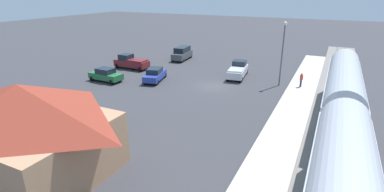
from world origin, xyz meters
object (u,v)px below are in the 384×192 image
Objects in this scene: sedan_blue at (155,75)px; sedan_green at (106,75)px; suv_charcoal at (182,53)px; light_pole_near_platform at (283,46)px; station_building at (25,127)px; pedestrian_on_platform at (301,79)px; pickup_maroon at (131,62)px; pickup_silver at (238,70)px.

sedan_blue is 6.38m from sedan_green.
suv_charcoal is 0.65× the size of light_pole_near_platform.
sedan_blue is at bearing -79.71° from station_building.
sedan_green is (3.09, 15.40, -0.27)m from suv_charcoal.
pedestrian_on_platform is 0.31× the size of pickup_maroon.
suv_charcoal is 0.93× the size of pickup_maroon.
pickup_silver is at bearing -10.73° from pedestrian_on_platform.
sedan_blue is 11.23m from pickup_silver.
pedestrian_on_platform is 0.22× the size of light_pole_near_platform.
light_pole_near_platform is (-21.70, -1.35, 3.88)m from pickup_maroon.
pedestrian_on_platform is at bearing -177.72° from pickup_maroon.
pedestrian_on_platform is 24.48m from sedan_green.
light_pole_near_platform reaches higher than station_building.
suv_charcoal is 12.81m from sedan_blue.
station_building is 21.08m from sedan_blue.
pickup_maroon reaches higher than sedan_blue.
sedan_blue is 1.05× the size of sedan_green.
light_pole_near_platform is at bearing -113.40° from station_building.
suv_charcoal reaches higher than pickup_maroon.
pickup_maroon is 1.19× the size of sedan_green.
pickup_silver is (-11.80, 6.08, -0.12)m from suv_charcoal.
station_building is 29.04m from pedestrian_on_platform.
suv_charcoal reaches higher than sedan_green.
sedan_blue is 16.35m from light_pole_near_platform.
suv_charcoal is at bearing -78.23° from sedan_blue.
sedan_green is 0.59× the size of light_pole_near_platform.
light_pole_near_platform is (2.57, -0.38, 3.62)m from pedestrian_on_platform.
suv_charcoal is at bearing -20.84° from pedestrian_on_platform.
suv_charcoal is 0.90× the size of pickup_silver.
station_building is 27.69m from pickup_silver.
sedan_blue and sedan_green have the same top height.
pedestrian_on_platform is at bearing -161.57° from sedan_green.
suv_charcoal is at bearing -101.36° from sedan_green.
pickup_silver is at bearing -170.93° from pickup_maroon.
sedan_blue is at bearing 19.38° from light_pole_near_platform.
pedestrian_on_platform is 0.34× the size of suv_charcoal.
sedan_green is at bearing -61.98° from station_building.
station_building is 2.29× the size of sedan_blue.
pickup_silver is (8.33, -1.58, -0.25)m from pedestrian_on_platform.
suv_charcoal is at bearing -115.67° from pickup_maroon.
light_pole_near_platform is at bearing -176.44° from pickup_maroon.
pickup_silver reaches higher than sedan_blue.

